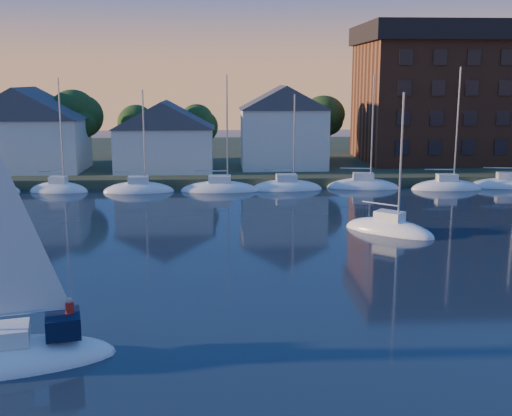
{
  "coord_description": "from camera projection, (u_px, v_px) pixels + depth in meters",
  "views": [
    {
      "loc": [
        0.49,
        -17.96,
        11.57
      ],
      "look_at": [
        2.69,
        22.0,
        3.48
      ],
      "focal_mm": 45.0,
      "sensor_mm": 36.0,
      "label": 1
    }
  ],
  "objects": [
    {
      "name": "shoreline_land",
      "position": [
        218.0,
        160.0,
        93.25
      ],
      "size": [
        160.0,
        50.0,
        2.0
      ],
      "primitive_type": "cube",
      "color": "#334025",
      "rests_on": "ground"
    },
    {
      "name": "wooden_dock",
      "position": [
        217.0,
        185.0,
        70.74
      ],
      "size": [
        120.0,
        3.0,
        1.0
      ],
      "primitive_type": "cube",
      "color": "brown",
      "rests_on": "ground"
    },
    {
      "name": "clubhouse_west",
      "position": [
        26.0,
        128.0,
        74.25
      ],
      "size": [
        13.65,
        9.45,
        9.64
      ],
      "color": "white",
      "rests_on": "shoreline_land"
    },
    {
      "name": "clubhouse_centre",
      "position": [
        165.0,
        135.0,
        74.29
      ],
      "size": [
        11.55,
        8.4,
        8.08
      ],
      "color": "white",
      "rests_on": "shoreline_land"
    },
    {
      "name": "clubhouse_east",
      "position": [
        283.0,
        126.0,
        76.83
      ],
      "size": [
        10.5,
        8.4,
        9.8
      ],
      "color": "white",
      "rests_on": "shoreline_land"
    },
    {
      "name": "condo_block",
      "position": [
        478.0,
        93.0,
        83.3
      ],
      "size": [
        31.0,
        17.0,
        17.4
      ],
      "color": "brown",
      "rests_on": "shoreline_land"
    },
    {
      "name": "tree_line",
      "position": [
        233.0,
        114.0,
        80.19
      ],
      "size": [
        93.4,
        5.4,
        8.9
      ],
      "color": "#39261A",
      "rests_on": "shoreline_land"
    },
    {
      "name": "moored_fleet",
      "position": [
        179.0,
        189.0,
        67.57
      ],
      "size": [
        79.5,
        2.4,
        12.05
      ],
      "color": "white",
      "rests_on": "ground"
    },
    {
      "name": "hero_sailboat",
      "position": [
        0.0,
        351.0,
        26.25
      ],
      "size": [
        10.09,
        5.32,
        14.89
      ],
      "rotation": [
        0.0,
        0.0,
        3.38
      ],
      "color": "white",
      "rests_on": "ground"
    },
    {
      "name": "drifting_sailboat_right",
      "position": [
        389.0,
        231.0,
        49.08
      ],
      "size": [
        7.17,
        6.77,
        11.7
      ],
      "rotation": [
        0.0,
        0.0,
        -0.73
      ],
      "color": "white",
      "rests_on": "ground"
    }
  ]
}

